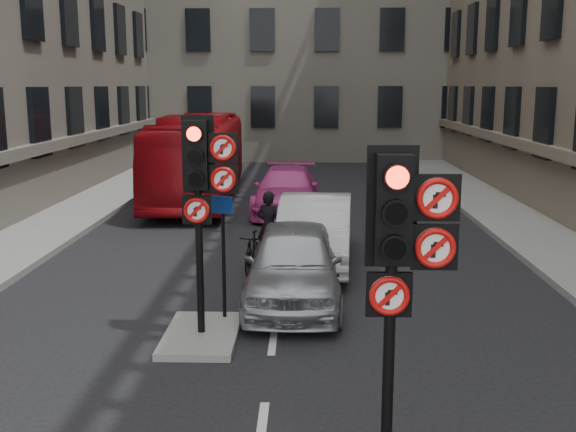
{
  "coord_description": "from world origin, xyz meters",
  "views": [
    {
      "loc": [
        0.53,
        -5.6,
        4.16
      ],
      "look_at": [
        0.32,
        2.4,
        2.6
      ],
      "focal_mm": 42.0,
      "sensor_mm": 36.0,
      "label": 1
    }
  ],
  "objects_px": {
    "car_silver": "(294,263)",
    "bus_red": "(199,157)",
    "signal_far": "(203,178)",
    "car_white": "(315,231)",
    "info_sign": "(223,240)",
    "motorcyclist": "(269,226)",
    "car_pink": "(287,190)",
    "signal_near": "(401,245)",
    "motorcycle": "(252,252)"
  },
  "relations": [
    {
      "from": "car_silver",
      "to": "bus_red",
      "type": "bearing_deg",
      "value": 108.06
    },
    {
      "from": "signal_far",
      "to": "car_white",
      "type": "xyz_separation_m",
      "value": [
        1.86,
        4.92,
        -1.92
      ]
    },
    {
      "from": "info_sign",
      "to": "bus_red",
      "type": "bearing_deg",
      "value": 118.05
    },
    {
      "from": "bus_red",
      "to": "motorcyclist",
      "type": "bearing_deg",
      "value": -73.67
    },
    {
      "from": "car_pink",
      "to": "motorcyclist",
      "type": "xyz_separation_m",
      "value": [
        -0.24,
        -6.34,
        0.12
      ]
    },
    {
      "from": "car_silver",
      "to": "signal_far",
      "type": "bearing_deg",
      "value": -124.31
    },
    {
      "from": "car_white",
      "to": "car_pink",
      "type": "height_order",
      "value": "car_white"
    },
    {
      "from": "signal_near",
      "to": "bus_red",
      "type": "relative_size",
      "value": 0.32
    },
    {
      "from": "motorcycle",
      "to": "car_white",
      "type": "bearing_deg",
      "value": 36.61
    },
    {
      "from": "signal_far",
      "to": "info_sign",
      "type": "xyz_separation_m",
      "value": [
        0.21,
        0.74,
        -1.18
      ]
    },
    {
      "from": "car_silver",
      "to": "motorcyclist",
      "type": "height_order",
      "value": "motorcyclist"
    },
    {
      "from": "car_silver",
      "to": "car_pink",
      "type": "relative_size",
      "value": 0.89
    },
    {
      "from": "motorcyclist",
      "to": "info_sign",
      "type": "distance_m",
      "value": 4.4
    },
    {
      "from": "signal_near",
      "to": "motorcyclist",
      "type": "xyz_separation_m",
      "value": [
        -1.83,
        9.06,
        -1.73
      ]
    },
    {
      "from": "signal_far",
      "to": "car_silver",
      "type": "bearing_deg",
      "value": 54.76
    },
    {
      "from": "car_silver",
      "to": "bus_red",
      "type": "distance_m",
      "value": 12.7
    },
    {
      "from": "car_silver",
      "to": "bus_red",
      "type": "height_order",
      "value": "bus_red"
    },
    {
      "from": "info_sign",
      "to": "motorcyclist",
      "type": "bearing_deg",
      "value": 100.06
    },
    {
      "from": "signal_near",
      "to": "info_sign",
      "type": "distance_m",
      "value": 5.41
    },
    {
      "from": "car_pink",
      "to": "motorcycle",
      "type": "distance_m",
      "value": 7.31
    },
    {
      "from": "signal_near",
      "to": "car_silver",
      "type": "height_order",
      "value": "signal_near"
    },
    {
      "from": "motorcycle",
      "to": "motorcyclist",
      "type": "distance_m",
      "value": 1.07
    },
    {
      "from": "signal_near",
      "to": "motorcycle",
      "type": "bearing_deg",
      "value": 104.87
    },
    {
      "from": "signal_near",
      "to": "info_sign",
      "type": "bearing_deg",
      "value": 116.73
    },
    {
      "from": "signal_far",
      "to": "info_sign",
      "type": "height_order",
      "value": "signal_far"
    },
    {
      "from": "motorcycle",
      "to": "motorcyclist",
      "type": "relative_size",
      "value": 0.88
    },
    {
      "from": "car_silver",
      "to": "bus_red",
      "type": "xyz_separation_m",
      "value": [
        -3.73,
        12.11,
        0.77
      ]
    },
    {
      "from": "signal_near",
      "to": "signal_far",
      "type": "height_order",
      "value": "signal_far"
    },
    {
      "from": "car_silver",
      "to": "info_sign",
      "type": "xyz_separation_m",
      "value": [
        -1.2,
        -1.27,
        0.76
      ]
    },
    {
      "from": "motorcyclist",
      "to": "car_silver",
      "type": "bearing_deg",
      "value": 123.52
    },
    {
      "from": "bus_red",
      "to": "motorcycle",
      "type": "xyz_separation_m",
      "value": [
        2.76,
        -10.0,
        -1.09
      ]
    },
    {
      "from": "signal_far",
      "to": "car_white",
      "type": "height_order",
      "value": "signal_far"
    },
    {
      "from": "car_silver",
      "to": "car_pink",
      "type": "distance_m",
      "value": 9.4
    },
    {
      "from": "car_white",
      "to": "car_pink",
      "type": "relative_size",
      "value": 0.94
    },
    {
      "from": "car_pink",
      "to": "bus_red",
      "type": "relative_size",
      "value": 0.46
    },
    {
      "from": "car_white",
      "to": "signal_far",
      "type": "bearing_deg",
      "value": -106.85
    },
    {
      "from": "signal_far",
      "to": "info_sign",
      "type": "distance_m",
      "value": 1.41
    },
    {
      "from": "signal_near",
      "to": "car_pink",
      "type": "relative_size",
      "value": 0.71
    },
    {
      "from": "signal_far",
      "to": "info_sign",
      "type": "bearing_deg",
      "value": 73.85
    },
    {
      "from": "signal_far",
      "to": "bus_red",
      "type": "xyz_separation_m",
      "value": [
        -2.31,
        14.12,
        -1.16
      ]
    },
    {
      "from": "car_silver",
      "to": "motorcyclist",
      "type": "bearing_deg",
      "value": 103.0
    },
    {
      "from": "car_silver",
      "to": "bus_red",
      "type": "relative_size",
      "value": 0.41
    },
    {
      "from": "car_pink",
      "to": "car_white",
      "type": "bearing_deg",
      "value": -80.4
    },
    {
      "from": "signal_near",
      "to": "motorcycle",
      "type": "height_order",
      "value": "signal_near"
    },
    {
      "from": "bus_red",
      "to": "car_silver",
      "type": "bearing_deg",
      "value": -75.31
    },
    {
      "from": "signal_far",
      "to": "car_silver",
      "type": "relative_size",
      "value": 0.79
    },
    {
      "from": "signal_near",
      "to": "bus_red",
      "type": "height_order",
      "value": "signal_near"
    },
    {
      "from": "car_white",
      "to": "bus_red",
      "type": "bearing_deg",
      "value": 118.3
    },
    {
      "from": "motorcyclist",
      "to": "info_sign",
      "type": "xyz_separation_m",
      "value": [
        -0.55,
        -4.32,
        0.67
      ]
    },
    {
      "from": "signal_near",
      "to": "car_white",
      "type": "xyz_separation_m",
      "value": [
        -0.74,
        8.92,
        -1.8
      ]
    }
  ]
}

